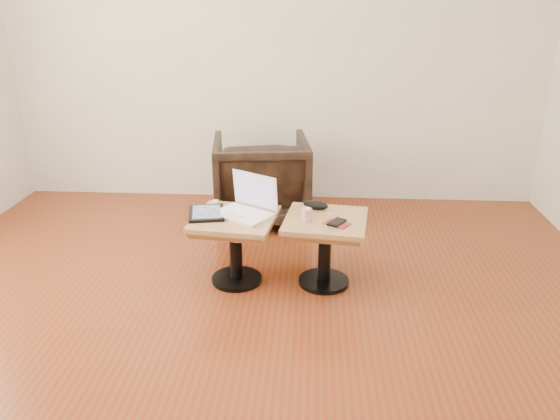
# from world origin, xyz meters

# --- Properties ---
(room_shell) EXTENTS (4.52, 4.52, 2.71)m
(room_shell) POSITION_xyz_m (0.00, 0.00, 1.35)
(room_shell) COLOR brown
(room_shell) RESTS_ON ground
(side_table_left) EXTENTS (0.55, 0.55, 0.44)m
(side_table_left) POSITION_xyz_m (-0.13, 0.65, 0.33)
(side_table_left) COLOR black
(side_table_left) RESTS_ON ground
(side_table_right) EXTENTS (0.54, 0.54, 0.44)m
(side_table_right) POSITION_xyz_m (0.42, 0.66, 0.33)
(side_table_right) COLOR black
(side_table_right) RESTS_ON ground
(laptop) EXTENTS (0.42, 0.40, 0.24)m
(laptop) POSITION_xyz_m (-0.07, 0.70, 0.49)
(laptop) COLOR white
(laptop) RESTS_ON side_table_left
(tablet) EXTENTS (0.26, 0.30, 0.02)m
(tablet) POSITION_xyz_m (-0.31, 0.68, 0.45)
(tablet) COLOR black
(tablet) RESTS_ON side_table_left
(charging_adapter) EXTENTS (0.04, 0.04, 0.02)m
(charging_adapter) POSITION_xyz_m (-0.29, 0.87, 0.45)
(charging_adapter) COLOR white
(charging_adapter) RESTS_ON side_table_left
(glasses_case) EXTENTS (0.18, 0.13, 0.05)m
(glasses_case) POSITION_xyz_m (0.35, 0.82, 0.47)
(glasses_case) COLOR black
(glasses_case) RESTS_ON side_table_right
(striped_cup) EXTENTS (0.07, 0.07, 0.08)m
(striped_cup) POSITION_xyz_m (0.30, 0.61, 0.48)
(striped_cup) COLOR #DD516E
(striped_cup) RESTS_ON side_table_right
(earbuds_tangle) EXTENTS (0.06, 0.04, 0.01)m
(earbuds_tangle) POSITION_xyz_m (0.45, 0.72, 0.45)
(earbuds_tangle) COLOR white
(earbuds_tangle) RESTS_ON side_table_right
(phone_on_sleeve) EXTENTS (0.17, 0.16, 0.02)m
(phone_on_sleeve) POSITION_xyz_m (0.48, 0.57, 0.45)
(phone_on_sleeve) COLOR maroon
(phone_on_sleeve) RESTS_ON side_table_right
(armchair) EXTENTS (0.82, 0.84, 0.68)m
(armchair) POSITION_xyz_m (-0.08, 1.71, 0.34)
(armchair) COLOR black
(armchair) RESTS_ON ground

